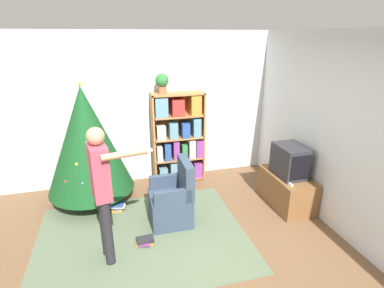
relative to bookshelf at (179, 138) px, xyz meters
The scene contains 14 objects.
ground_plane 2.20m from the bookshelf, 103.32° to the right, with size 14.00×14.00×0.00m, color brown.
wall_back 0.73m from the bookshelf, 152.83° to the left, with size 8.00×0.10×2.60m.
wall_right 2.69m from the bookshelf, 48.98° to the right, with size 0.10×8.00×2.60m.
area_rug 1.94m from the bookshelf, 118.91° to the right, with size 2.70×2.08×0.01m.
bookshelf is the anchor object (origin of this frame).
tv_stand 2.00m from the bookshelf, 42.68° to the right, with size 0.51×0.93×0.51m.
television 1.92m from the bookshelf, 42.73° to the right, with size 0.38×0.54×0.47m.
game_remote 2.04m from the bookshelf, 51.48° to the right, with size 0.04×0.12×0.02m.
christmas_tree 1.57m from the bookshelf, 165.79° to the right, with size 1.31×1.31×1.91m.
armchair 1.41m from the bookshelf, 106.72° to the right, with size 0.58×0.57×0.92m.
standing_person 2.23m from the bookshelf, 125.02° to the right, with size 0.69×0.46×1.64m.
potted_plant 1.03m from the bookshelf, behind, with size 0.22×0.22×0.33m.
book_pile_near_tree 1.57m from the bookshelf, 145.40° to the right, with size 0.25×0.19×0.13m.
book_pile_by_chair 2.03m from the bookshelf, 116.52° to the right, with size 0.23×0.19×0.09m.
Camera 1 is at (-0.62, -2.89, 2.52)m, focal length 28.00 mm.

